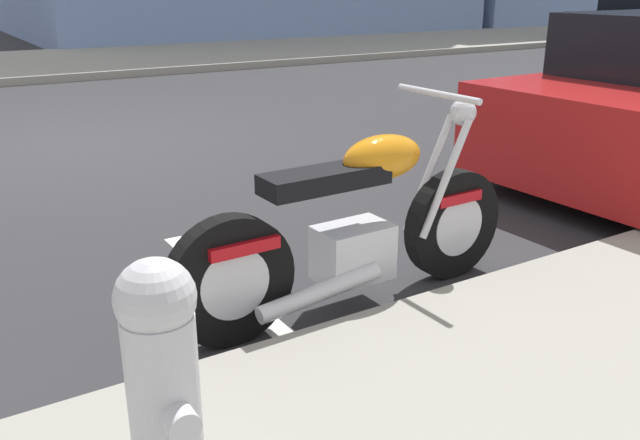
% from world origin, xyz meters
% --- Properties ---
extents(ground_plane, '(260.00, 260.00, 0.00)m').
position_xyz_m(ground_plane, '(0.00, 0.00, 0.00)').
color(ground_plane, '#28282B').
extents(sidewalk_far_curb, '(120.00, 5.00, 0.14)m').
position_xyz_m(sidewalk_far_curb, '(12.00, 7.47, 0.07)').
color(sidewalk_far_curb, gray).
rests_on(sidewalk_far_curb, ground).
extents(parking_stall_stripe, '(0.12, 2.20, 0.01)m').
position_xyz_m(parking_stall_stripe, '(0.00, -4.37, 0.00)').
color(parking_stall_stripe, silver).
rests_on(parking_stall_stripe, ground).
extents(parked_motorcycle, '(2.10, 0.62, 1.12)m').
position_xyz_m(parked_motorcycle, '(0.51, -4.76, 0.43)').
color(parked_motorcycle, black).
rests_on(parked_motorcycle, ground).
extents(fire_hydrant, '(0.24, 0.36, 0.80)m').
position_xyz_m(fire_hydrant, '(-0.90, -5.75, 0.56)').
color(fire_hydrant, '#B7B7BC').
rests_on(fire_hydrant, sidewalk_near_curb).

